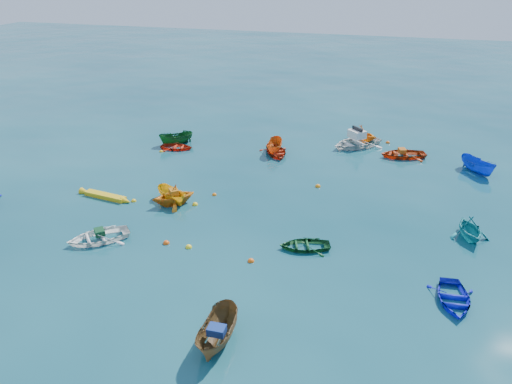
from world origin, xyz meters
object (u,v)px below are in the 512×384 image
(dinghy_blue_se, at_px, (453,302))
(motorboat_white, at_px, (356,146))
(dinghy_white_near, at_px, (99,240))
(kayak_yellow, at_px, (106,198))

(dinghy_blue_se, bearing_deg, motorboat_white, 102.71)
(dinghy_white_near, xyz_separation_m, motorboat_white, (11.47, 18.65, 0.00))
(kayak_yellow, bearing_deg, dinghy_white_near, -144.17)
(dinghy_white_near, bearing_deg, dinghy_blue_se, 46.16)
(kayak_yellow, xyz_separation_m, motorboat_white, (13.95, 13.99, 0.00))
(motorboat_white, bearing_deg, kayak_yellow, -89.41)
(dinghy_blue_se, height_order, kayak_yellow, dinghy_blue_se)
(dinghy_white_near, height_order, motorboat_white, motorboat_white)
(kayak_yellow, relative_size, motorboat_white, 0.85)
(dinghy_white_near, distance_m, dinghy_blue_se, 17.73)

